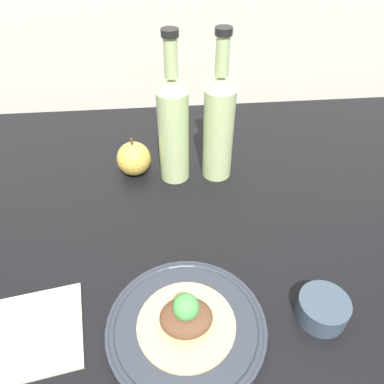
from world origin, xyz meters
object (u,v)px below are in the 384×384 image
cider_bottle_left (173,127)px  cider_bottle_right (219,125)px  dipping_bowl (323,309)px  apple (134,159)px  plate (186,327)px  plated_food (186,318)px

cider_bottle_left → cider_bottle_right: same height
dipping_bowl → apple: bearing=126.9°
plate → plated_food: plated_food is taller
cider_bottle_right → apple: (-17.35, 1.92, -8.35)cm
cider_bottle_left → cider_bottle_right: size_ratio=1.00×
plated_food → plate: bearing=76.0°
cider_bottle_left → dipping_bowl: 41.29cm
plate → plated_food: (-0.00, -0.00, 2.46)cm
plate → dipping_bowl: size_ratio=3.08×
plated_food → cider_bottle_right: (9.32, 35.60, 8.58)cm
apple → cider_bottle_right: bearing=-6.3°
plate → cider_bottle_right: size_ratio=0.75×
apple → plated_food: bearing=-77.9°
plate → cider_bottle_left: 37.27cm
plate → cider_bottle_right: 38.42cm
cider_bottle_left → cider_bottle_right: 8.86cm
plated_food → dipping_bowl: size_ratio=1.89×
dipping_bowl → plate: bearing=-178.4°
plated_food → apple: (-8.03, 37.52, 0.23)cm
plated_food → cider_bottle_right: size_ratio=0.46×
apple → dipping_bowl: 46.30cm
plated_food → apple: bearing=102.1°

